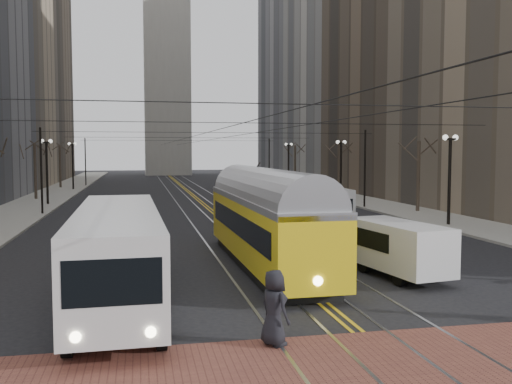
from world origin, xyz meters
name	(u,v)px	position (x,y,z in m)	size (l,w,h in m)	color
ground	(345,322)	(0.00, 0.00, 0.00)	(260.00, 260.00, 0.00)	black
sidewalk_left	(45,198)	(-15.00, 45.00, 0.07)	(5.00, 140.00, 0.15)	gray
sidewalk_right	(330,194)	(15.00, 45.00, 0.07)	(5.00, 140.00, 0.15)	gray
crosswalk_band	(411,376)	(0.00, -4.00, 0.01)	(25.00, 6.00, 0.01)	brown
streetcar_rails	(195,197)	(0.00, 45.00, 0.00)	(4.80, 130.00, 0.02)	gray
centre_lines	(195,197)	(0.00, 45.00, 0.01)	(0.42, 130.00, 0.01)	gold
building_left_far	(15,59)	(-25.50, 86.00, 20.00)	(16.00, 20.00, 40.00)	brown
building_right_mid	(416,44)	(25.50, 46.00, 17.00)	(16.00, 20.00, 34.00)	brown
building_right_midfar	(365,8)	(27.50, 66.00, 26.00)	(20.00, 20.00, 52.00)	#9E9C95
building_right_far	(312,68)	(25.50, 86.00, 20.00)	(16.00, 20.00, 40.00)	slate
lamp_posts	(214,177)	(0.00, 28.75, 2.80)	(27.60, 57.20, 5.60)	black
street_trees	(205,174)	(0.00, 35.25, 2.80)	(31.68, 53.28, 5.60)	#382D23
trolley_wires	(205,163)	(0.00, 34.83, 3.77)	(25.96, 120.00, 6.60)	black
transit_bus	(118,256)	(-6.41, 3.52, 1.50)	(2.50, 11.99, 3.00)	silver
streetcar	(266,229)	(-0.50, 8.12, 1.60)	(2.52, 13.56, 3.20)	yellow
rear_bus	(306,207)	(4.31, 18.49, 1.39)	(2.32, 10.68, 2.79)	beige
cargo_van	(398,250)	(4.00, 5.00, 1.06)	(1.84, 4.79, 2.12)	silver
sedan_grey	(310,202)	(7.27, 27.36, 0.85)	(2.00, 4.98, 1.70)	#3D4044
pedestrian_a	(274,308)	(-2.44, -1.50, 0.96)	(0.93, 0.60, 1.90)	black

